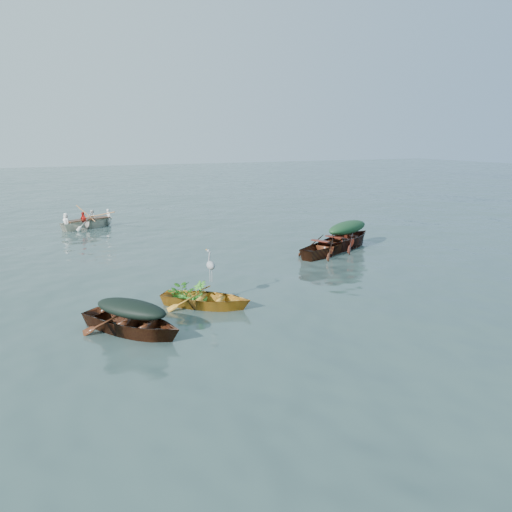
{
  "coord_description": "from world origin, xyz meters",
  "views": [
    {
      "loc": [
        -7.81,
        -13.81,
        4.52
      ],
      "look_at": [
        -0.69,
        1.37,
        0.5
      ],
      "focal_mm": 35.0,
      "sensor_mm": 36.0,
      "label": 1
    }
  ],
  "objects_px": {
    "dark_covered_boat": "(133,333)",
    "open_wooden_boat": "(327,254)",
    "green_tarp_boat": "(347,247)",
    "heron": "(211,270)",
    "yellow_dinghy": "(206,307)",
    "rowed_boat": "(89,228)"
  },
  "relations": [
    {
      "from": "dark_covered_boat",
      "to": "open_wooden_boat",
      "type": "distance_m",
      "value": 9.95
    },
    {
      "from": "green_tarp_boat",
      "to": "heron",
      "type": "height_order",
      "value": "heron"
    },
    {
      "from": "green_tarp_boat",
      "to": "heron",
      "type": "xyz_separation_m",
      "value": [
        -7.54,
        -4.14,
        0.88
      ]
    },
    {
      "from": "yellow_dinghy",
      "to": "rowed_boat",
      "type": "relative_size",
      "value": 0.79
    },
    {
      "from": "rowed_boat",
      "to": "heron",
      "type": "bearing_deg",
      "value": 163.59
    },
    {
      "from": "open_wooden_boat",
      "to": "heron",
      "type": "relative_size",
      "value": 4.74
    },
    {
      "from": "green_tarp_boat",
      "to": "open_wooden_boat",
      "type": "relative_size",
      "value": 1.12
    },
    {
      "from": "dark_covered_boat",
      "to": "rowed_boat",
      "type": "xyz_separation_m",
      "value": [
        0.86,
        14.98,
        0.0
      ]
    },
    {
      "from": "yellow_dinghy",
      "to": "rowed_boat",
      "type": "bearing_deg",
      "value": 45.96
    },
    {
      "from": "yellow_dinghy",
      "to": "dark_covered_boat",
      "type": "bearing_deg",
      "value": 155.5
    },
    {
      "from": "dark_covered_boat",
      "to": "open_wooden_boat",
      "type": "height_order",
      "value": "open_wooden_boat"
    },
    {
      "from": "open_wooden_boat",
      "to": "rowed_boat",
      "type": "relative_size",
      "value": 1.09
    },
    {
      "from": "dark_covered_boat",
      "to": "green_tarp_boat",
      "type": "bearing_deg",
      "value": -7.24
    },
    {
      "from": "yellow_dinghy",
      "to": "open_wooden_boat",
      "type": "relative_size",
      "value": 0.72
    },
    {
      "from": "open_wooden_boat",
      "to": "green_tarp_boat",
      "type": "bearing_deg",
      "value": -90.06
    },
    {
      "from": "green_tarp_boat",
      "to": "open_wooden_boat",
      "type": "distance_m",
      "value": 1.58
    },
    {
      "from": "yellow_dinghy",
      "to": "heron",
      "type": "bearing_deg",
      "value": 5.19
    },
    {
      "from": "open_wooden_boat",
      "to": "rowed_boat",
      "type": "bearing_deg",
      "value": 11.66
    },
    {
      "from": "dark_covered_boat",
      "to": "heron",
      "type": "height_order",
      "value": "heron"
    },
    {
      "from": "dark_covered_boat",
      "to": "open_wooden_boat",
      "type": "bearing_deg",
      "value": -6.73
    },
    {
      "from": "green_tarp_boat",
      "to": "open_wooden_boat",
      "type": "bearing_deg",
      "value": 90.0
    },
    {
      "from": "green_tarp_boat",
      "to": "rowed_boat",
      "type": "distance_m",
      "value": 13.12
    }
  ]
}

